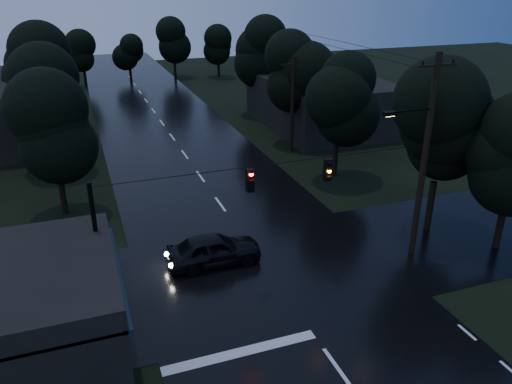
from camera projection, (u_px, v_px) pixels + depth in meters
main_road at (185, 155)px, 39.45m from camera, size 12.00×120.00×0.02m
cross_street at (267, 270)px, 23.93m from camera, size 60.00×9.00×0.02m
building_far_right at (322, 102)px, 46.44m from camera, size 10.00×14.00×4.40m
utility_pole_main at (423, 156)px, 23.32m from camera, size 3.50×0.30×10.00m
utility_pole_far at (292, 104)px, 38.81m from camera, size 2.00×0.30×7.50m
anchor_pole_left at (99, 253)px, 19.51m from camera, size 0.18×0.18×6.00m
span_signals at (289, 174)px, 21.16m from camera, size 15.00×0.37×1.12m
tree_corner_near at (443, 124)px, 25.57m from camera, size 4.48×4.48×9.44m
tree_left_a at (52, 128)px, 27.64m from camera, size 3.92×3.92×8.26m
tree_left_b at (43, 93)px, 34.20m from camera, size 4.20×4.20×8.85m
tree_left_c at (37, 66)px, 42.48m from camera, size 4.48×4.48×9.44m
tree_right_a at (339, 97)px, 33.16m from camera, size 4.20×4.20×8.85m
tree_right_b at (298, 71)px, 40.10m from camera, size 4.48×4.48×9.44m
tree_right_c at (261, 50)px, 48.77m from camera, size 4.76×4.76×10.03m
car at (214, 249)px, 24.23m from camera, size 4.59×1.89×1.55m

